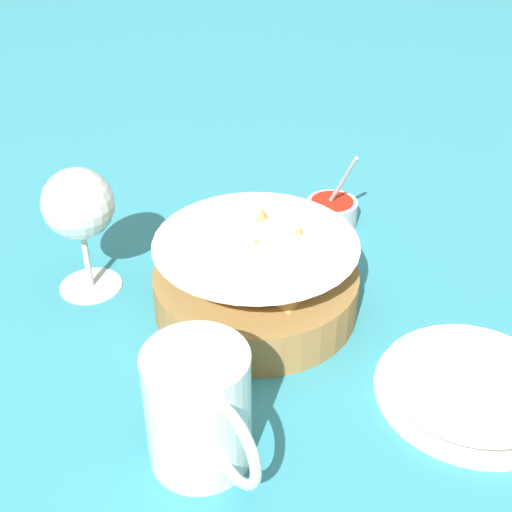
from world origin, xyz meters
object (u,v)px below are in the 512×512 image
Objects in this scene: beer_mug at (200,413)px; food_basket at (257,279)px; side_plate at (472,388)px; wine_glass at (79,208)px; sauce_cup at (332,211)px.

food_basket is at bearing 132.02° from beer_mug.
wine_glass is at bearing -148.72° from side_plate.
sauce_cup is 0.33m from side_plate.
beer_mug is (0.14, -0.16, 0.01)m from food_basket.
wine_glass is at bearing 175.07° from beer_mug.
wine_glass is at bearing -99.21° from sauce_cup.
sauce_cup is 0.33m from wine_glass.
sauce_cup is 0.75× the size of wine_glass.
beer_mug is (0.23, -0.34, 0.03)m from sauce_cup.
side_plate is (0.08, 0.25, -0.04)m from beer_mug.
side_plate is (0.31, -0.09, -0.01)m from sauce_cup.
food_basket is 1.98× the size of sauce_cup.
food_basket is 0.20m from wine_glass.
wine_glass is 1.13× the size of beer_mug.
side_plate is (0.22, 0.09, -0.03)m from food_basket.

